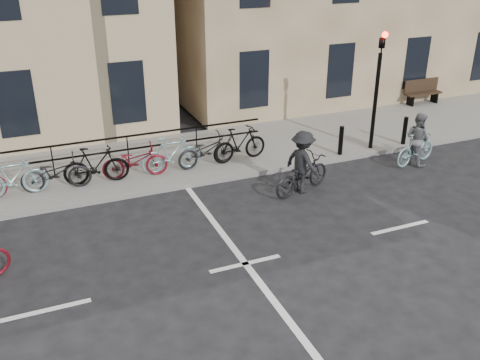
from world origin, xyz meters
name	(u,v)px	position (x,y,z in m)	size (l,w,h in m)	color
ground	(245,264)	(0.00, 0.00, 0.00)	(120.00, 120.00, 0.00)	black
sidewalk	(29,181)	(-4.00, 6.00, 0.07)	(46.00, 4.00, 0.15)	slate
traffic_light	(378,76)	(6.20, 4.34, 2.45)	(0.18, 0.30, 3.90)	black
bollard_east	(341,141)	(5.00, 4.25, 0.60)	(0.14, 0.14, 0.90)	black
bollard_west	(405,131)	(7.40, 4.25, 0.60)	(0.14, 0.14, 0.90)	black
bench	(422,91)	(11.00, 7.73, 0.67)	(1.60, 0.41, 0.97)	black
parked_bikes	(74,169)	(-2.82, 5.04, 0.65)	(11.45, 1.23, 1.05)	black
cyclist_grey	(417,144)	(6.88, 3.05, 0.65)	(1.72, 0.90, 1.60)	#86ABAF
cyclist_dark	(302,169)	(2.78, 2.65, 0.68)	(2.05, 1.26, 1.72)	black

